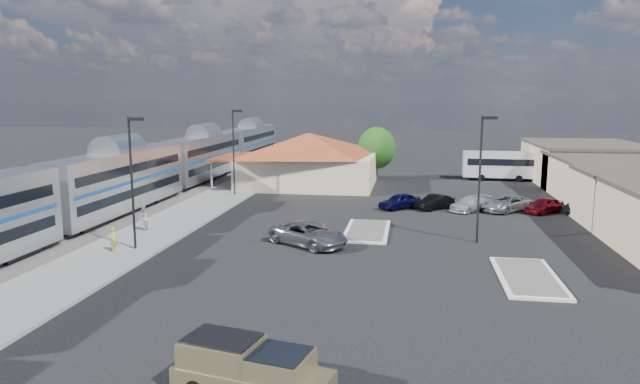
# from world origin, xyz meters

# --- Properties ---
(ground) EXTENTS (280.00, 280.00, 0.00)m
(ground) POSITION_xyz_m (0.00, 0.00, 0.00)
(ground) COLOR black
(ground) RESTS_ON ground
(railbed) EXTENTS (16.00, 100.00, 0.12)m
(railbed) POSITION_xyz_m (-21.00, 8.00, 0.06)
(railbed) COLOR #4C4944
(railbed) RESTS_ON ground
(platform) EXTENTS (5.50, 92.00, 0.18)m
(platform) POSITION_xyz_m (-12.00, 6.00, 0.09)
(platform) COLOR gray
(platform) RESTS_ON ground
(passenger_train) EXTENTS (3.00, 104.00, 5.55)m
(passenger_train) POSITION_xyz_m (-18.00, 5.36, 2.87)
(passenger_train) COLOR silver
(passenger_train) RESTS_ON ground
(freight_cars) EXTENTS (2.80, 46.00, 4.00)m
(freight_cars) POSITION_xyz_m (-24.00, 8.28, 1.93)
(freight_cars) COLOR black
(freight_cars) RESTS_ON ground
(station_depot) EXTENTS (18.35, 12.24, 6.20)m
(station_depot) POSITION_xyz_m (-4.56, 24.00, 3.13)
(station_depot) COLOR #C1B58D
(station_depot) RESTS_ON ground
(traffic_island_south) EXTENTS (3.30, 7.50, 0.21)m
(traffic_island_south) POSITION_xyz_m (4.00, 2.00, 0.10)
(traffic_island_south) COLOR silver
(traffic_island_south) RESTS_ON ground
(traffic_island_north) EXTENTS (3.30, 7.50, 0.21)m
(traffic_island_north) POSITION_xyz_m (14.00, -8.00, 0.10)
(traffic_island_north) COLOR silver
(traffic_island_north) RESTS_ON ground
(lamp_plat_s) EXTENTS (1.08, 0.25, 9.00)m
(lamp_plat_s) POSITION_xyz_m (-10.90, -6.00, 5.34)
(lamp_plat_s) COLOR black
(lamp_plat_s) RESTS_ON ground
(lamp_plat_n) EXTENTS (1.08, 0.25, 9.00)m
(lamp_plat_n) POSITION_xyz_m (-10.90, 16.00, 5.34)
(lamp_plat_n) COLOR black
(lamp_plat_n) RESTS_ON ground
(lamp_lot) EXTENTS (1.08, 0.25, 9.00)m
(lamp_lot) POSITION_xyz_m (12.10, 0.00, 5.34)
(lamp_lot) COLOR black
(lamp_lot) RESTS_ON ground
(tree_depot) EXTENTS (4.71, 4.71, 6.63)m
(tree_depot) POSITION_xyz_m (3.00, 30.00, 4.02)
(tree_depot) COLOR #382314
(tree_depot) RESTS_ON ground
(pickup_truck) EXTENTS (5.79, 3.09, 1.90)m
(pickup_truck) POSITION_xyz_m (2.00, -23.05, 0.90)
(pickup_truck) COLOR #92865A
(pickup_truck) RESTS_ON ground
(suv) EXTENTS (6.45, 5.54, 1.65)m
(suv) POSITION_xyz_m (0.28, -2.70, 0.82)
(suv) COLOR gray
(suv) RESTS_ON ground
(coach_bus) EXTENTS (11.13, 2.69, 3.55)m
(coach_bus) POSITION_xyz_m (19.26, 32.27, 2.05)
(coach_bus) COLOR silver
(coach_bus) RESTS_ON ground
(person_a) EXTENTS (0.48, 0.65, 1.65)m
(person_a) POSITION_xyz_m (-12.04, -6.86, 1.00)
(person_a) COLOR gold
(person_a) RESTS_ON platform
(person_b) EXTENTS (0.82, 1.00, 1.88)m
(person_b) POSITION_xyz_m (-12.88, -0.94, 1.12)
(person_b) COLOR silver
(person_b) RESTS_ON platform
(parked_car_a) EXTENTS (4.27, 4.08, 1.44)m
(parked_car_a) POSITION_xyz_m (6.27, 11.69, 0.72)
(parked_car_a) COLOR #0B0B38
(parked_car_a) RESTS_ON ground
(parked_car_b) EXTENTS (3.91, 3.85, 1.34)m
(parked_car_b) POSITION_xyz_m (9.47, 11.99, 0.67)
(parked_car_b) COLOR black
(parked_car_b) RESTS_ON ground
(parked_car_c) EXTENTS (4.38, 4.68, 1.33)m
(parked_car_c) POSITION_xyz_m (12.67, 11.69, 0.66)
(parked_car_c) COLOR silver
(parked_car_c) RESTS_ON ground
(parked_car_d) EXTENTS (5.37, 5.41, 1.45)m
(parked_car_d) POSITION_xyz_m (15.87, 11.99, 0.73)
(parked_car_d) COLOR #9CA0A4
(parked_car_d) RESTS_ON ground
(parked_car_e) EXTENTS (4.16, 4.00, 1.40)m
(parked_car_e) POSITION_xyz_m (19.07, 11.69, 0.70)
(parked_car_e) COLOR maroon
(parked_car_e) RESTS_ON ground
(parked_car_f) EXTENTS (3.76, 4.03, 1.35)m
(parked_car_f) POSITION_xyz_m (22.27, 11.99, 0.67)
(parked_car_f) COLOR black
(parked_car_f) RESTS_ON ground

